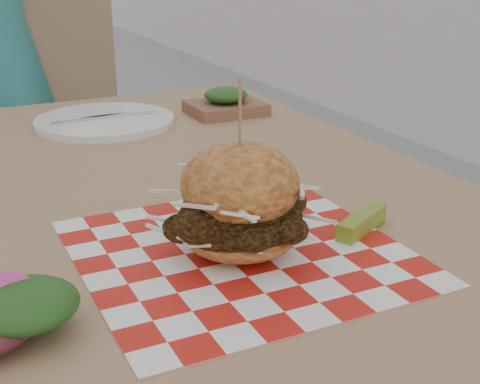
{
  "coord_description": "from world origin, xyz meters",
  "views": [
    {
      "loc": [
        -0.52,
        -0.83,
        1.09
      ],
      "look_at": [
        -0.22,
        -0.2,
        0.82
      ],
      "focal_mm": 50.0,
      "sensor_mm": 36.0,
      "label": 1
    }
  ],
  "objects": [
    {
      "name": "place_setting",
      "position": [
        -0.21,
        0.43,
        0.76
      ],
      "size": [
        0.27,
        0.27,
        0.02
      ],
      "color": "white",
      "rests_on": "patio_table"
    },
    {
      "name": "sandwich",
      "position": [
        -0.22,
        -0.2,
        0.81
      ],
      "size": [
        0.18,
        0.18,
        0.2
      ],
      "color": "orange",
      "rests_on": "paper_liner"
    },
    {
      "name": "kraft_tray",
      "position": [
        0.04,
        0.41,
        0.77
      ],
      "size": [
        0.15,
        0.12,
        0.06
      ],
      "color": "brown",
      "rests_on": "patio_table"
    },
    {
      "name": "side_salad",
      "position": [
        -0.49,
        -0.27,
        0.76
      ],
      "size": [
        0.14,
        0.14,
        0.05
      ],
      "color": "#3F1419",
      "rests_on": "patio_table"
    },
    {
      "name": "paper_liner",
      "position": [
        -0.22,
        -0.2,
        0.75
      ],
      "size": [
        0.36,
        0.36,
        0.0
      ],
      "primitive_type": "cube",
      "color": "red",
      "rests_on": "patio_table"
    },
    {
      "name": "patio_table",
      "position": [
        -0.21,
        0.07,
        0.67
      ],
      "size": [
        0.8,
        1.2,
        0.75
      ],
      "color": "tan",
      "rests_on": "ground"
    },
    {
      "name": "pickle_spear",
      "position": [
        -0.06,
        -0.21,
        0.76
      ],
      "size": [
        0.09,
        0.06,
        0.02
      ],
      "primitive_type": "cube",
      "rotation": [
        0.0,
        0.0,
        0.5
      ],
      "color": "olive",
      "rests_on": "paper_liner"
    },
    {
      "name": "patio_chair",
      "position": [
        -0.18,
        1.03,
        0.55
      ],
      "size": [
        0.52,
        0.53,
        0.95
      ],
      "rotation": [
        0.0,
        0.0,
        -0.28
      ],
      "color": "tan",
      "rests_on": "ground"
    }
  ]
}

